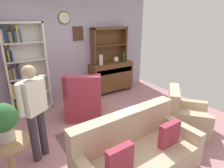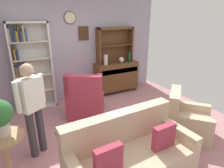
{
  "view_description": "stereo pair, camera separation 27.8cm",
  "coord_description": "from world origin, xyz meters",
  "px_view_note": "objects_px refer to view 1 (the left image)",
  "views": [
    {
      "loc": [
        -1.79,
        -2.71,
        2.2
      ],
      "look_at": [
        0.1,
        0.2,
        0.95
      ],
      "focal_mm": 30.19,
      "sensor_mm": 36.0,
      "label": 1
    },
    {
      "loc": [
        -1.55,
        -2.86,
        2.2
      ],
      "look_at": [
        0.1,
        0.2,
        0.95
      ],
      "focal_mm": 30.19,
      "sensor_mm": 36.0,
      "label": 2
    }
  ],
  "objects_px": {
    "bookshelf": "(23,69)",
    "couch_floral": "(137,156)",
    "potted_plant_large": "(2,120)",
    "plant_stand": "(11,161)",
    "vase_tall": "(101,60)",
    "sideboard": "(111,76)",
    "bottle_wine": "(124,57)",
    "person_reading": "(34,107)",
    "armchair_floral": "(185,118)",
    "sideboard_hutch": "(109,40)",
    "vase_round": "(116,60)",
    "wingback_chair": "(84,102)"
  },
  "relations": [
    {
      "from": "bookshelf",
      "to": "couch_floral",
      "type": "bearing_deg",
      "value": -72.9
    },
    {
      "from": "potted_plant_large",
      "to": "plant_stand",
      "type": "bearing_deg",
      "value": -88.99
    },
    {
      "from": "vase_tall",
      "to": "plant_stand",
      "type": "bearing_deg",
      "value": -139.92
    },
    {
      "from": "sideboard",
      "to": "couch_floral",
      "type": "bearing_deg",
      "value": -116.13
    },
    {
      "from": "sideboard",
      "to": "vase_tall",
      "type": "distance_m",
      "value": 0.68
    },
    {
      "from": "vase_tall",
      "to": "bottle_wine",
      "type": "height_order",
      "value": "bottle_wine"
    },
    {
      "from": "bottle_wine",
      "to": "person_reading",
      "type": "height_order",
      "value": "person_reading"
    },
    {
      "from": "bookshelf",
      "to": "potted_plant_large",
      "type": "height_order",
      "value": "bookshelf"
    },
    {
      "from": "person_reading",
      "to": "armchair_floral",
      "type": "bearing_deg",
      "value": -16.98
    },
    {
      "from": "bottle_wine",
      "to": "potted_plant_large",
      "type": "relative_size",
      "value": 0.59
    },
    {
      "from": "vase_tall",
      "to": "sideboard_hutch",
      "type": "bearing_deg",
      "value": 25.89
    },
    {
      "from": "vase_round",
      "to": "wingback_chair",
      "type": "distance_m",
      "value": 1.85
    },
    {
      "from": "potted_plant_large",
      "to": "sideboard_hutch",
      "type": "bearing_deg",
      "value": 37.83
    },
    {
      "from": "bookshelf",
      "to": "potted_plant_large",
      "type": "bearing_deg",
      "value": -104.78
    },
    {
      "from": "bookshelf",
      "to": "vase_tall",
      "type": "distance_m",
      "value": 1.98
    },
    {
      "from": "couch_floral",
      "to": "wingback_chair",
      "type": "relative_size",
      "value": 1.7
    },
    {
      "from": "potted_plant_large",
      "to": "person_reading",
      "type": "distance_m",
      "value": 0.6
    },
    {
      "from": "wingback_chair",
      "to": "plant_stand",
      "type": "distance_m",
      "value": 2.05
    },
    {
      "from": "vase_tall",
      "to": "person_reading",
      "type": "height_order",
      "value": "person_reading"
    },
    {
      "from": "vase_round",
      "to": "wingback_chair",
      "type": "xyz_separation_m",
      "value": [
        -1.49,
        -0.91,
        -0.62
      ]
    },
    {
      "from": "vase_tall",
      "to": "vase_round",
      "type": "distance_m",
      "value": 0.52
    },
    {
      "from": "vase_tall",
      "to": "person_reading",
      "type": "bearing_deg",
      "value": -141.31
    },
    {
      "from": "vase_round",
      "to": "person_reading",
      "type": "bearing_deg",
      "value": -147.0
    },
    {
      "from": "vase_tall",
      "to": "vase_round",
      "type": "height_order",
      "value": "vase_tall"
    },
    {
      "from": "sideboard_hutch",
      "to": "plant_stand",
      "type": "bearing_deg",
      "value": -141.53
    },
    {
      "from": "vase_round",
      "to": "armchair_floral",
      "type": "xyz_separation_m",
      "value": [
        -0.05,
        -2.53,
        -0.72
      ]
    },
    {
      "from": "bottle_wine",
      "to": "sideboard",
      "type": "bearing_deg",
      "value": 167.11
    },
    {
      "from": "armchair_floral",
      "to": "sideboard",
      "type": "bearing_deg",
      "value": 91.87
    },
    {
      "from": "sideboard",
      "to": "person_reading",
      "type": "distance_m",
      "value": 3.13
    },
    {
      "from": "bottle_wine",
      "to": "plant_stand",
      "type": "xyz_separation_m",
      "value": [
        -3.35,
        -2.16,
        -0.61
      ]
    },
    {
      "from": "armchair_floral",
      "to": "potted_plant_large",
      "type": "distance_m",
      "value": 3.16
    },
    {
      "from": "bookshelf",
      "to": "vase_round",
      "type": "relative_size",
      "value": 12.35
    },
    {
      "from": "bookshelf",
      "to": "armchair_floral",
      "type": "bearing_deg",
      "value": -47.54
    },
    {
      "from": "bookshelf",
      "to": "couch_floral",
      "type": "xyz_separation_m",
      "value": [
        0.93,
        -3.01,
        -0.74
      ]
    },
    {
      "from": "sideboard_hutch",
      "to": "armchair_floral",
      "type": "relative_size",
      "value": 1.02
    },
    {
      "from": "armchair_floral",
      "to": "sideboard_hutch",
      "type": "bearing_deg",
      "value": 91.79
    },
    {
      "from": "person_reading",
      "to": "wingback_chair",
      "type": "bearing_deg",
      "value": 34.98
    },
    {
      "from": "bookshelf",
      "to": "bottle_wine",
      "type": "bearing_deg",
      "value": -3.59
    },
    {
      "from": "sideboard",
      "to": "vase_round",
      "type": "relative_size",
      "value": 7.65
    },
    {
      "from": "bookshelf",
      "to": "bottle_wine",
      "type": "distance_m",
      "value": 2.76
    },
    {
      "from": "vase_tall",
      "to": "sideboard",
      "type": "bearing_deg",
      "value": 11.63
    },
    {
      "from": "bookshelf",
      "to": "sideboard_hutch",
      "type": "bearing_deg",
      "value": 0.62
    },
    {
      "from": "bookshelf",
      "to": "plant_stand",
      "type": "relative_size",
      "value": 2.84
    },
    {
      "from": "armchair_floral",
      "to": "potted_plant_large",
      "type": "xyz_separation_m",
      "value": [
        -3.05,
        0.4,
        0.74
      ]
    },
    {
      "from": "vase_round",
      "to": "bottle_wine",
      "type": "bearing_deg",
      "value": -4.95
    },
    {
      "from": "sideboard",
      "to": "wingback_chair",
      "type": "bearing_deg",
      "value": -144.34
    },
    {
      "from": "potted_plant_large",
      "to": "couch_floral",
      "type": "bearing_deg",
      "value": -25.73
    },
    {
      "from": "vase_tall",
      "to": "person_reading",
      "type": "relative_size",
      "value": 0.18
    },
    {
      "from": "vase_round",
      "to": "potted_plant_large",
      "type": "xyz_separation_m",
      "value": [
        -3.09,
        -2.13,
        0.02
      ]
    },
    {
      "from": "potted_plant_large",
      "to": "armchair_floral",
      "type": "bearing_deg",
      "value": -7.46
    }
  ]
}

